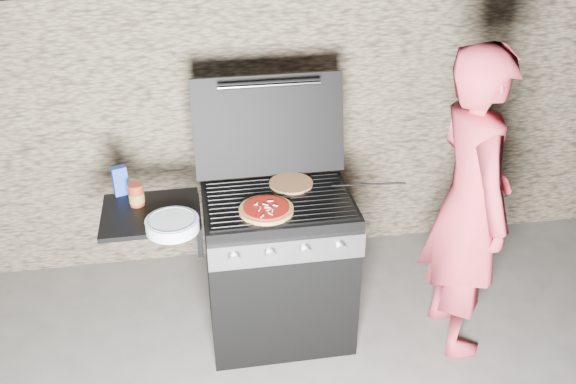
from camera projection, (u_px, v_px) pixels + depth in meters
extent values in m
plane|color=#53504E|center=(280.00, 330.00, 3.85)|extent=(50.00, 50.00, 0.00)
cube|color=gray|center=(255.00, 123.00, 4.30)|extent=(8.00, 0.35, 1.80)
cylinder|color=tan|center=(291.00, 183.00, 3.53)|extent=(0.31, 0.31, 0.01)
cylinder|color=maroon|center=(136.00, 195.00, 3.33)|extent=(0.09, 0.09, 0.12)
cube|color=#1F3EA1|center=(120.00, 181.00, 3.42)|extent=(0.09, 0.07, 0.16)
cylinder|color=white|center=(172.00, 225.00, 3.14)|extent=(0.34, 0.34, 0.06)
imported|color=#C93847|center=(469.00, 205.00, 3.40)|extent=(0.42, 0.65, 1.77)
cylinder|color=black|center=(368.00, 185.00, 3.45)|extent=(0.37, 0.16, 0.08)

